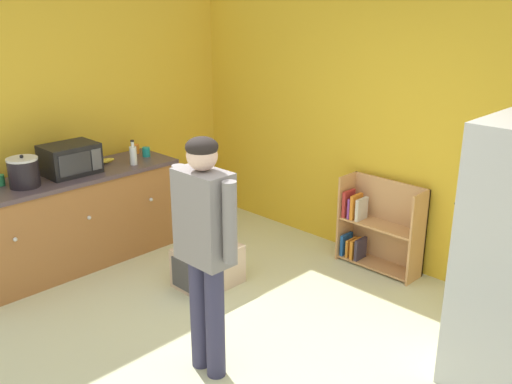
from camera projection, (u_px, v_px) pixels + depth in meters
ground_plane at (217, 367)px, 4.00m from camera, size 12.00×12.00×0.00m
back_wall at (406, 127)px, 5.13m from camera, size 5.20×0.06×2.70m
left_side_wall at (101, 111)px, 5.84m from camera, size 0.06×2.99×2.70m
kitchen_counter at (73, 220)px, 5.41m from camera, size 0.65×2.09×0.90m
bookshelf at (377, 228)px, 5.40m from camera, size 0.80×0.28×0.85m
standing_person at (205, 238)px, 3.65m from camera, size 0.57×0.22×1.66m
pet_carrier at (208, 266)px, 5.08m from camera, size 0.42×0.55×0.36m
microwave at (70, 159)px, 5.25m from camera, size 0.37×0.48×0.28m
crock_pot at (24, 172)px, 4.89m from camera, size 0.26×0.26×0.29m
banana_bunch at (108, 160)px, 5.62m from camera, size 0.12×0.16×0.04m
clear_bottle at (133, 155)px, 5.54m from camera, size 0.07×0.07×0.25m
green_cup at (0, 180)px, 4.95m from camera, size 0.08×0.08×0.09m
orange_cup at (135, 149)px, 5.96m from camera, size 0.08×0.08×0.09m
teal_cup at (146, 152)px, 5.84m from camera, size 0.08×0.08×0.09m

